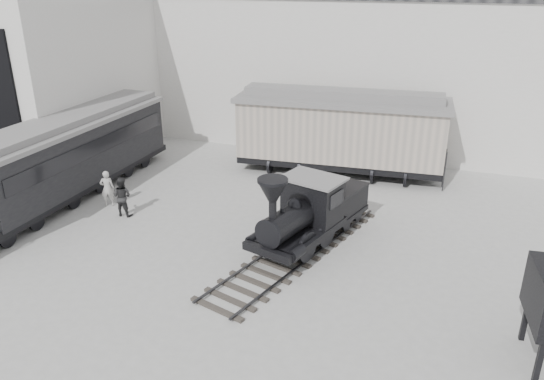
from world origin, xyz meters
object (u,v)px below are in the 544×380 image
at_px(locomotive, 307,216).
at_px(visitor_b, 122,196).
at_px(boxcar, 341,130).
at_px(passenger_coach, 71,155).
at_px(visitor_a, 107,188).

height_order(locomotive, visitor_b, locomotive).
xyz_separation_m(boxcar, passenger_coach, (-10.55, -6.68, -0.33)).
bearing_deg(visitor_a, visitor_b, 122.96).
distance_m(passenger_coach, visitor_a, 2.50).
bearing_deg(boxcar, locomotive, -90.10).
height_order(visitor_a, visitor_b, visitor_b).
relative_size(passenger_coach, visitor_b, 7.49).
height_order(boxcar, visitor_a, boxcar).
bearing_deg(passenger_coach, visitor_a, -15.87).
bearing_deg(boxcar, visitor_a, -143.43).
bearing_deg(locomotive, boxcar, 110.60).
bearing_deg(locomotive, visitor_a, -167.37).
height_order(boxcar, visitor_b, boxcar).
relative_size(boxcar, visitor_a, 6.51).
bearing_deg(visitor_b, passenger_coach, -22.76).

